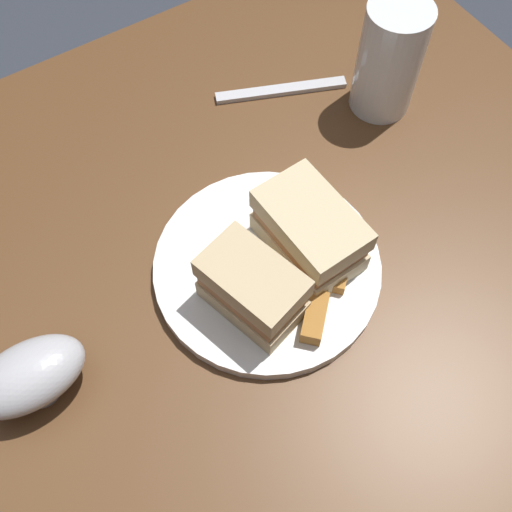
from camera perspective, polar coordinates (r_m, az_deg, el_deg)
name	(u,v)px	position (r m, az deg, el deg)	size (l,w,h in m)	color
ground_plane	(250,419)	(1.38, -0.54, -15.29)	(6.00, 6.00, 0.00)	#333842
dining_table	(249,367)	(1.03, -0.71, -10.55)	(1.02, 0.87, 0.74)	brown
plate	(267,268)	(0.68, 1.06, -1.11)	(0.26, 0.26, 0.02)	white
sandwich_half_left	(253,288)	(0.62, -0.33, -3.12)	(0.09, 0.12, 0.08)	#CCB284
sandwich_half_right	(310,231)	(0.65, 5.16, 2.40)	(0.08, 0.13, 0.07)	beige
potato_wedge_front	(326,279)	(0.66, 6.66, -2.23)	(0.05, 0.02, 0.02)	#AD702D
potato_wedge_middle	(315,317)	(0.63, 5.64, -5.86)	(0.05, 0.02, 0.02)	#AD702D
potato_wedge_back	(305,281)	(0.65, 4.74, -2.44)	(0.05, 0.02, 0.02)	gold
potato_wedge_left_edge	(307,270)	(0.66, 4.87, -1.30)	(0.04, 0.02, 0.02)	#AD702D
pint_glass	(388,66)	(0.81, 12.47, 17.31)	(0.08, 0.08, 0.15)	white
gravy_boat	(27,377)	(0.64, -21.05, -10.74)	(0.13, 0.07, 0.07)	#B7B7BC
fork	(281,90)	(0.85, 2.41, 15.56)	(0.18, 0.02, 0.01)	silver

